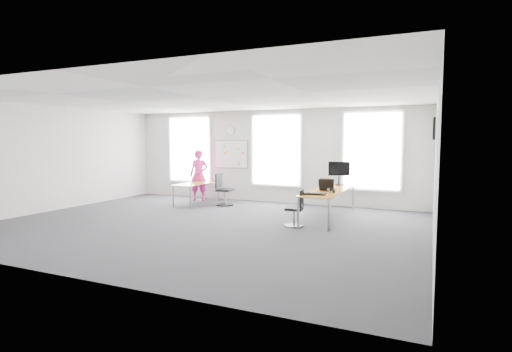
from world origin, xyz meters
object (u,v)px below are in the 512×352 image
at_px(chair_left, 223,191).
at_px(person, 199,175).
at_px(chair_right, 296,210).
at_px(headphones, 331,190).
at_px(desk_left, 197,185).
at_px(keyboard, 315,194).
at_px(monitor, 339,171).
at_px(desk_right, 329,191).

xyz_separation_m(chair_left, person, (-1.23, 0.57, 0.42)).
relative_size(chair_right, headphones, 4.32).
height_order(desk_left, keyboard, keyboard).
distance_m(desk_left, monitor, 4.49).
bearing_deg(monitor, chair_left, 170.92).
height_order(chair_left, headphones, chair_left).
height_order(chair_right, headphones, headphones).
relative_size(desk_right, chair_left, 3.09).
relative_size(desk_right, desk_left, 1.68).
distance_m(chair_right, monitor, 2.60).
bearing_deg(desk_left, keyboard, -22.78).
relative_size(chair_left, keyboard, 2.00).
xyz_separation_m(chair_right, keyboard, (0.39, 0.15, 0.38)).
height_order(chair_right, person, person).
distance_m(desk_right, keyboard, 1.11).
distance_m(keyboard, monitor, 2.32).
xyz_separation_m(chair_right, person, (-4.28, 2.60, 0.48)).
bearing_deg(chair_left, chair_right, -126.74).
bearing_deg(headphones, chair_right, -128.49).
bearing_deg(person, keyboard, -44.41).
height_order(keyboard, headphones, headphones).
bearing_deg(desk_left, monitor, 5.91).
distance_m(chair_left, keyboard, 3.93).
bearing_deg(chair_left, person, 62.24).
xyz_separation_m(desk_right, keyboard, (-0.07, -1.11, 0.06)).
xyz_separation_m(desk_left, monitor, (4.43, 0.46, 0.54)).
height_order(desk_left, headphones, headphones).
relative_size(desk_right, keyboard, 6.19).
relative_size(desk_right, chair_right, 3.58).
bearing_deg(chair_left, desk_left, 89.78).
bearing_deg(desk_right, desk_left, 170.75).
bearing_deg(keyboard, chair_left, 143.23).
bearing_deg(monitor, desk_right, -105.45).
distance_m(chair_left, person, 1.42).
xyz_separation_m(desk_left, headphones, (4.62, -1.29, 0.19)).
xyz_separation_m(keyboard, headphones, (0.25, 0.54, 0.04)).
bearing_deg(desk_left, headphones, -15.58).
bearing_deg(chair_right, person, -129.89).
height_order(chair_right, chair_left, chair_left).
distance_m(desk_left, chair_right, 4.45).
bearing_deg(headphones, chair_left, 164.35).
height_order(desk_right, desk_left, desk_right).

